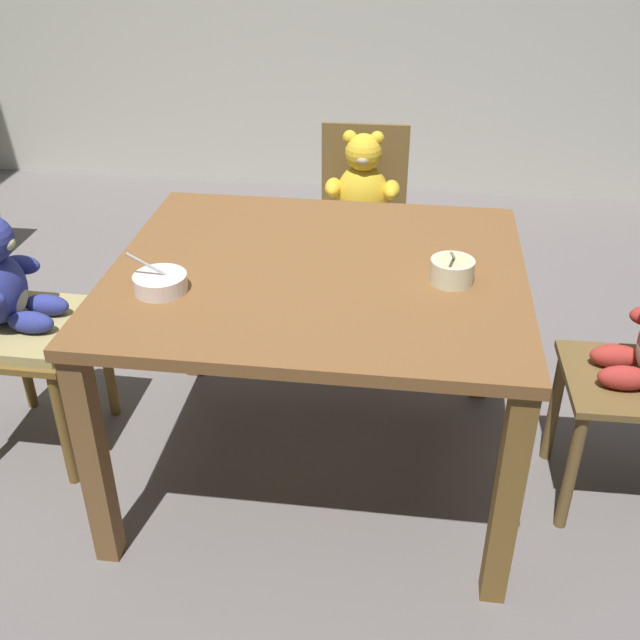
# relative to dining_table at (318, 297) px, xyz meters

# --- Properties ---
(ground_plane) EXTENTS (5.20, 5.20, 0.04)m
(ground_plane) POSITION_rel_dining_table_xyz_m (0.00, 0.00, -0.65)
(ground_plane) COLOR slate
(dining_table) EXTENTS (1.17, 1.01, 0.72)m
(dining_table) POSITION_rel_dining_table_xyz_m (0.00, 0.00, 0.00)
(dining_table) COLOR brown
(dining_table) RESTS_ON ground_plane
(teddy_chair_near_left) EXTENTS (0.38, 0.42, 0.87)m
(teddy_chair_near_left) POSITION_rel_dining_table_xyz_m (-0.96, -0.01, -0.08)
(teddy_chair_near_left) COLOR brown
(teddy_chair_near_left) RESTS_ON ground_plane
(teddy_chair_far_center) EXTENTS (0.38, 0.40, 0.84)m
(teddy_chair_far_center) POSITION_rel_dining_table_xyz_m (0.05, 0.89, -0.08)
(teddy_chair_far_center) COLOR brown
(teddy_chair_far_center) RESTS_ON ground_plane
(porridge_bowl_cream_near_right) EXTENTS (0.12, 0.13, 0.12)m
(porridge_bowl_cream_near_right) POSITION_rel_dining_table_xyz_m (0.37, -0.03, 0.13)
(porridge_bowl_cream_near_right) COLOR beige
(porridge_bowl_cream_near_right) RESTS_ON dining_table
(porridge_bowl_white_near_left) EXTENTS (0.15, 0.14, 0.12)m
(porridge_bowl_white_near_left) POSITION_rel_dining_table_xyz_m (-0.40, -0.19, 0.12)
(porridge_bowl_white_near_left) COLOR silver
(porridge_bowl_white_near_left) RESTS_ON dining_table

